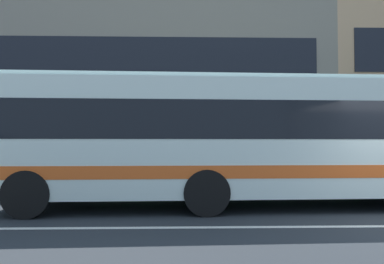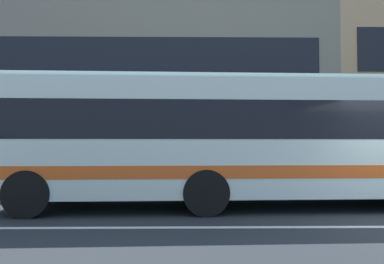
# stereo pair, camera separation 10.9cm
# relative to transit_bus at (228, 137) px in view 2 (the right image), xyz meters

# --- Properties ---
(hedge_row_far) EXTENTS (21.69, 1.10, 0.90)m
(hedge_row_far) POSITION_rel_transit_bus_xyz_m (5.21, 3.58, -1.28)
(hedge_row_far) COLOR #14521E
(hedge_row_far) RESTS_ON ground_plane
(apartment_block_left) EXTENTS (24.55, 10.68, 9.26)m
(apartment_block_left) POSITION_rel_transit_bus_xyz_m (-6.44, 12.38, 2.91)
(apartment_block_left) COLOR gray
(apartment_block_left) RESTS_ON ground_plane
(transit_bus) EXTENTS (10.95, 2.99, 3.13)m
(transit_bus) POSITION_rel_transit_bus_xyz_m (0.00, 0.00, 0.00)
(transit_bus) COLOR silver
(transit_bus) RESTS_ON ground_plane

